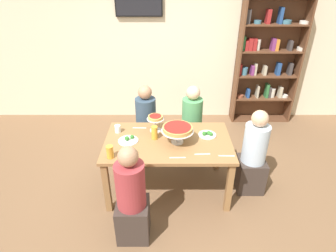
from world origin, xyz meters
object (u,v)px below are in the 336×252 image
object	(u,v)px
water_glass_clear_far	(131,152)
cutlery_knife_near	(202,154)
salad_plate_near_diner	(128,140)
salad_plate_far_diner	(207,134)
personal_pizza_stand	(155,120)
cutlery_fork_near	(139,128)
diner_far_left	(146,127)
cutlery_spare_fork	(185,128)
diner_head_east	(253,158)
water_glass_clear_near	(118,129)
beer_glass_amber_tall	(155,133)
deep_dish_pizza_stand	(178,129)
television	(139,3)
cutlery_knife_far	(227,156)
beer_glass_amber_short	(110,152)
bookshelf	(267,62)
dining_table	(168,147)
diner_far_right	(192,127)
cutlery_fork_far	(178,158)
diner_near_left	(132,201)

from	to	relation	value
water_glass_clear_far	cutlery_knife_near	distance (m)	0.81
salad_plate_near_diner	salad_plate_far_diner	world-z (taller)	salad_plate_near_diner
personal_pizza_stand	cutlery_fork_near	world-z (taller)	personal_pizza_stand
diner_far_left	cutlery_spare_fork	distance (m)	0.78
diner_head_east	water_glass_clear_near	bearing A→B (deg)	-7.06
beer_glass_amber_tall	cutlery_knife_near	bearing A→B (deg)	-31.32
diner_head_east	cutlery_fork_near	world-z (taller)	diner_head_east
deep_dish_pizza_stand	salad_plate_far_diner	xyz separation A→B (m)	(0.38, 0.16, -0.16)
beer_glass_amber_tall	water_glass_clear_near	bearing A→B (deg)	161.95
television	water_glass_clear_far	xyz separation A→B (m)	(0.07, -2.42, -1.30)
salad_plate_far_diner	cutlery_knife_far	distance (m)	0.47
beer_glass_amber_tall	cutlery_knife_near	size ratio (longest dim) A/B	0.94
water_glass_clear_far	cutlery_knife_near	world-z (taller)	water_glass_clear_far
television	beer_glass_amber_short	xyz separation A→B (m)	(-0.16, -2.46, -1.28)
beer_glass_amber_short	water_glass_clear_near	xyz separation A→B (m)	(-0.00, 0.55, -0.03)
water_glass_clear_near	cutlery_fork_near	world-z (taller)	water_glass_clear_near
bookshelf	salad_plate_far_diner	size ratio (longest dim) A/B	9.94
personal_pizza_stand	beer_glass_amber_tall	bearing A→B (deg)	-91.55
dining_table	diner_far_right	distance (m)	0.87
dining_table	salad_plate_far_diner	world-z (taller)	salad_plate_far_diner
water_glass_clear_far	cutlery_knife_far	size ratio (longest dim) A/B	0.57
dining_table	water_glass_clear_far	distance (m)	0.54
cutlery_fork_far	beer_glass_amber_short	bearing A→B (deg)	178.12
personal_pizza_stand	cutlery_fork_far	bearing A→B (deg)	-66.05
dining_table	salad_plate_far_diner	bearing A→B (deg)	13.64
deep_dish_pizza_stand	television	bearing A→B (deg)	105.53
beer_glass_amber_short	cutlery_spare_fork	size ratio (longest dim) A/B	0.83
diner_near_left	cutlery_knife_far	xyz separation A→B (m)	(1.03, 0.44, 0.25)
beer_glass_amber_tall	beer_glass_amber_short	distance (m)	0.62
water_glass_clear_far	diner_far_left	bearing A→B (deg)	85.58
deep_dish_pizza_stand	cutlery_knife_far	size ratio (longest dim) A/B	2.15
water_glass_clear_near	cutlery_spare_fork	xyz separation A→B (m)	(0.87, 0.10, -0.05)
salad_plate_near_diner	cutlery_fork_near	distance (m)	0.34
personal_pizza_stand	television	bearing A→B (deg)	99.82
dining_table	cutlery_fork_far	distance (m)	0.38
bookshelf	salad_plate_near_diner	size ratio (longest dim) A/B	9.02
cutlery_spare_fork	beer_glass_amber_tall	bearing A→B (deg)	32.62
television	diner_near_left	bearing A→B (deg)	-87.81
diner_far_left	cutlery_fork_far	bearing A→B (deg)	20.79
water_glass_clear_far	cutlery_fork_near	size ratio (longest dim) A/B	0.57
diner_head_east	water_glass_clear_near	size ratio (longest dim) A/B	11.74
diner_far_left	cutlery_fork_far	world-z (taller)	diner_far_left
salad_plate_far_diner	water_glass_clear_far	bearing A→B (deg)	-154.32
water_glass_clear_far	cutlery_spare_fork	size ratio (longest dim) A/B	0.57
diner_head_east	cutlery_fork_far	size ratio (longest dim) A/B	6.39
water_glass_clear_far	cutlery_fork_near	distance (m)	0.63
beer_glass_amber_short	water_glass_clear_far	xyz separation A→B (m)	(0.23, 0.03, -0.02)
diner_near_left	beer_glass_amber_short	xyz separation A→B (m)	(-0.27, 0.42, 0.32)
dining_table	deep_dish_pizza_stand	distance (m)	0.30
television	diner_far_left	world-z (taller)	television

